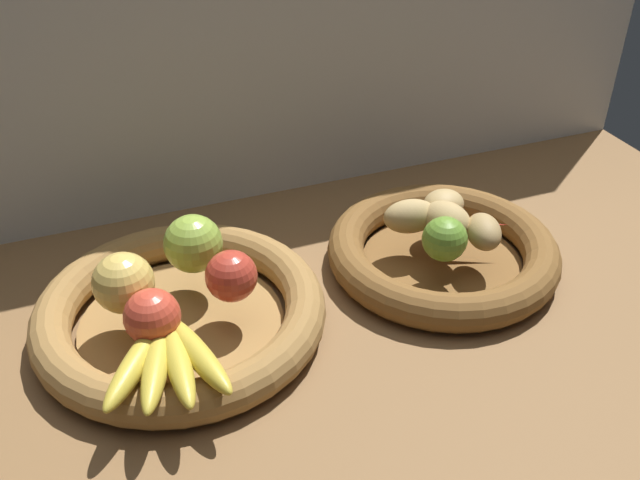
% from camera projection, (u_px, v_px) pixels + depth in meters
% --- Properties ---
extents(ground_plane, '(1.40, 0.90, 0.03)m').
position_uv_depth(ground_plane, '(326.00, 301.00, 0.99)').
color(ground_plane, brown).
extents(back_wall, '(1.40, 0.03, 0.55)m').
position_uv_depth(back_wall, '(253.00, 29.00, 1.06)').
color(back_wall, silver).
rests_on(back_wall, ground_plane).
extents(fruit_bowl_left, '(0.37, 0.37, 0.05)m').
position_uv_depth(fruit_bowl_left, '(181.00, 314.00, 0.90)').
color(fruit_bowl_left, olive).
rests_on(fruit_bowl_left, ground_plane).
extents(fruit_bowl_right, '(0.33, 0.33, 0.05)m').
position_uv_depth(fruit_bowl_right, '(444.00, 252.00, 1.02)').
color(fruit_bowl_right, brown).
rests_on(fruit_bowl_right, ground_plane).
extents(apple_golden_left, '(0.07, 0.07, 0.07)m').
position_uv_depth(apple_golden_left, '(123.00, 281.00, 0.85)').
color(apple_golden_left, '#DBB756').
rests_on(apple_golden_left, fruit_bowl_left).
extents(apple_red_right, '(0.06, 0.06, 0.06)m').
position_uv_depth(apple_red_right, '(231.00, 276.00, 0.87)').
color(apple_red_right, '#B73828').
rests_on(apple_red_right, fruit_bowl_left).
extents(apple_red_front, '(0.07, 0.07, 0.07)m').
position_uv_depth(apple_red_front, '(152.00, 317.00, 0.81)').
color(apple_red_front, '#CC422D').
rests_on(apple_red_front, fruit_bowl_left).
extents(apple_green_back, '(0.08, 0.08, 0.08)m').
position_uv_depth(apple_green_back, '(193.00, 244.00, 0.92)').
color(apple_green_back, '#8CAD3D').
rests_on(apple_green_back, fruit_bowl_left).
extents(banana_bunch_front, '(0.15, 0.17, 0.03)m').
position_uv_depth(banana_bunch_front, '(167.00, 357.00, 0.78)').
color(banana_bunch_front, gold).
rests_on(banana_bunch_front, fruit_bowl_left).
extents(potato_back, '(0.07, 0.06, 0.04)m').
position_uv_depth(potato_back, '(444.00, 204.00, 1.03)').
color(potato_back, tan).
rests_on(potato_back, fruit_bowl_right).
extents(potato_small, '(0.06, 0.08, 0.04)m').
position_uv_depth(potato_small, '(483.00, 232.00, 0.97)').
color(potato_small, '#A38451').
rests_on(potato_small, fruit_bowl_right).
extents(potato_large, '(0.08, 0.09, 0.05)m').
position_uv_depth(potato_large, '(447.00, 221.00, 0.99)').
color(potato_large, tan).
rests_on(potato_large, fruit_bowl_right).
extents(potato_oblong, '(0.08, 0.06, 0.05)m').
position_uv_depth(potato_oblong, '(411.00, 216.00, 1.00)').
color(potato_oblong, tan).
rests_on(potato_oblong, fruit_bowl_right).
extents(lime_near, '(0.06, 0.06, 0.06)m').
position_uv_depth(lime_near, '(445.00, 239.00, 0.94)').
color(lime_near, olive).
rests_on(lime_near, fruit_bowl_right).
extents(chili_pepper, '(0.14, 0.07, 0.02)m').
position_uv_depth(chili_pepper, '(458.00, 224.00, 1.01)').
color(chili_pepper, red).
rests_on(chili_pepper, fruit_bowl_right).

